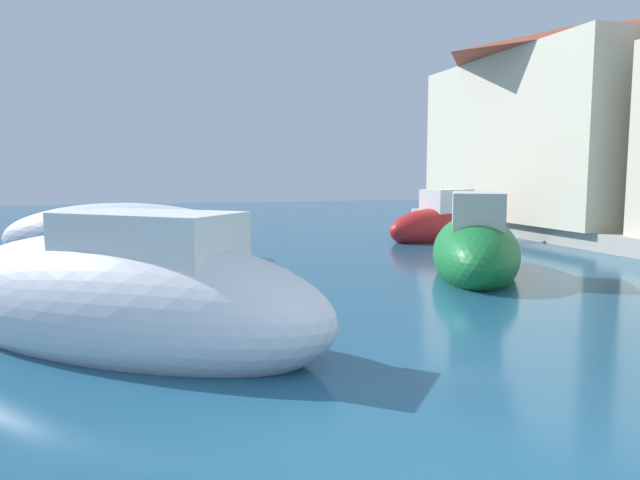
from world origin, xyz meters
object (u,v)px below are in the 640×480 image
(moored_boat_0, at_px, (123,238))
(moored_boat_6, at_px, (440,225))
(moored_boat_5, at_px, (475,249))
(waterfront_building_annex, at_px, (569,122))
(moored_boat_1, at_px, (123,301))

(moored_boat_0, relative_size, moored_boat_6, 1.55)
(moored_boat_5, xyz_separation_m, waterfront_building_annex, (8.11, 7.30, 3.48))
(moored_boat_6, xyz_separation_m, waterfront_building_annex, (5.79, 1.23, 3.52))
(moored_boat_0, xyz_separation_m, waterfront_building_annex, (15.52, 2.60, 3.50))
(moored_boat_5, relative_size, waterfront_building_annex, 0.49)
(moored_boat_5, relative_size, moored_boat_6, 1.22)
(moored_boat_6, bearing_deg, waterfront_building_annex, 175.66)
(moored_boat_0, relative_size, moored_boat_5, 1.28)
(moored_boat_1, bearing_deg, moored_boat_5, -114.24)
(moored_boat_6, bearing_deg, moored_boat_1, 29.00)
(moored_boat_1, xyz_separation_m, moored_boat_6, (9.47, 9.58, -0.09))
(moored_boat_0, height_order, moored_boat_5, moored_boat_5)
(moored_boat_0, height_order, moored_boat_6, moored_boat_6)
(moored_boat_5, height_order, moored_boat_6, moored_boat_5)
(moored_boat_1, bearing_deg, moored_boat_0, -48.62)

